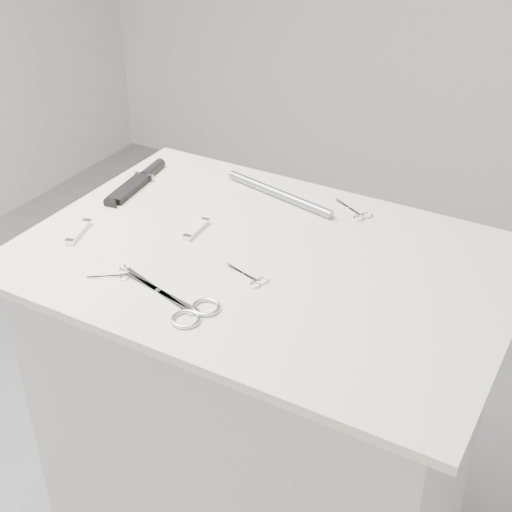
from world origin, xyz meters
The scene contains 10 objects.
plinth centered at (0.00, 0.00, 0.45)m, with size 0.90×0.60×0.90m, color beige.
display_board centered at (0.00, 0.00, 0.91)m, with size 1.00×0.70×0.02m, color beige.
large_shears centered at (-0.05, -0.23, 0.92)m, with size 0.24×0.12×0.01m.
embroidery_scissors_a centered at (0.02, -0.08, 0.92)m, with size 0.10×0.05×0.00m.
embroidery_scissors_b centered at (0.09, 0.26, 0.92)m, with size 0.11×0.08×0.00m.
tiny_scissors centered at (-0.22, -0.21, 0.92)m, with size 0.07×0.06×0.00m.
sheathed_knife centered at (-0.43, 0.14, 0.93)m, with size 0.06×0.23×0.03m.
pocket_knife_a centered at (-0.39, -0.12, 0.93)m, with size 0.05×0.10×0.01m.
pocket_knife_b centered at (-0.18, 0.02, 0.93)m, with size 0.03×0.09×0.01m.
metal_rail centered at (-0.10, 0.24, 0.93)m, with size 0.02×0.02×0.31m, color gray.
Camera 1 is at (0.59, -1.08, 1.70)m, focal length 50.00 mm.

